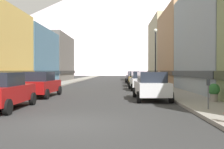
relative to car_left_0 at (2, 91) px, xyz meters
The scene contains 19 objects.
ground_plane 5.09m from the car_left_0, 40.74° to the right, with size 400.00×400.00×0.00m, color #313131.
sidewalk_left 31.83m from the car_left_0, 94.42° to the left, with size 2.50×100.00×0.15m, color gray.
sidewalk_right 33.29m from the car_left_0, 72.42° to the left, with size 2.50×100.00×0.15m, color gray.
storefront_left_2 23.76m from the car_left_0, 108.44° to the left, with size 7.84×11.85×7.31m.
storefront_left_3 36.54m from the car_left_0, 103.80° to the left, with size 10.26×13.06×8.23m.
storefront_right_2 27.41m from the car_left_0, 54.47° to the left, with size 9.27×12.30×9.62m.
storefront_right_3 38.56m from the car_left_0, 65.79° to the left, with size 9.12×13.04×10.97m.
car_left_0 is the anchor object (origin of this frame).
car_left_1 6.19m from the car_left_0, 90.02° to the left, with size 2.16×4.45×1.78m.
car_right_0 8.77m from the car_left_0, 29.93° to the left, with size 2.13×4.43×1.78m.
car_right_1 15.22m from the car_left_0, 60.03° to the left, with size 2.19×4.46×1.78m.
car_right_2 20.91m from the car_left_0, 68.69° to the left, with size 2.12×4.43×1.78m.
car_right_3 28.71m from the car_left_0, 74.64° to the left, with size 2.24×4.48×1.78m.
parking_meter_near 9.57m from the car_left_0, ahead, with size 0.14×0.10×1.33m.
potted_plant_0 8.30m from the car_left_0, 112.69° to the left, with size 0.55×0.55×0.83m.
potted_plant_1 11.04m from the car_left_0, 12.02° to the left, with size 0.64×0.64×1.00m.
pedestrian_0 20.38m from the car_left_0, 60.46° to the left, with size 0.36×0.36×1.68m.
streetlamp_right 17.06m from the car_left_0, 56.96° to the left, with size 0.36×0.36×5.86m.
mountain_backdrop 261.15m from the car_left_0, 89.24° to the left, with size 343.89×343.89×97.25m, color silver.
Camera 1 is at (1.82, -9.31, 1.86)m, focal length 42.98 mm.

